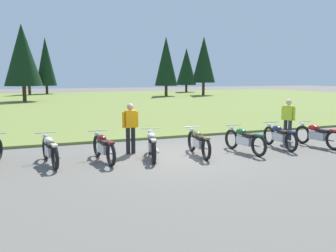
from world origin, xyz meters
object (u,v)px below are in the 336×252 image
Objects in this scene: motorcycle_british_green at (244,140)px; motorcycle_navy at (279,136)px; motorcycle_cream at (50,150)px; motorcycle_red at (317,135)px; motorcycle_silver at (152,144)px; motorcycle_olive at (199,142)px; rider_checking_bike at (288,118)px; motorcycle_maroon at (104,147)px; rider_in_hivis_vest at (130,125)px.

motorcycle_british_green is 1.60m from motorcycle_navy.
motorcycle_red is (9.23, -0.76, 0.00)m from motorcycle_cream.
motorcycle_silver is (3.02, -0.31, 0.00)m from motorcycle_cream.
motorcycle_navy is at bearing -1.83° from motorcycle_silver.
motorcycle_olive is 1.25× the size of rider_checking_bike.
motorcycle_cream is 1.00× the size of motorcycle_olive.
rider_checking_bike reaches higher than motorcycle_maroon.
motorcycle_british_green is 1.26× the size of rider_checking_bike.
motorcycle_cream is at bearing 176.63° from motorcycle_navy.
rider_checking_bike is at bearing 3.88° from motorcycle_maroon.
rider_in_hivis_vest reaches higher than motorcycle_red.
rider_checking_bike is (-0.44, 1.09, 0.51)m from motorcycle_red.
motorcycle_red is 1.26× the size of rider_checking_bike.
motorcycle_silver is at bearing 175.82° from motorcycle_red.
motorcycle_maroon is 4.69m from motorcycle_british_green.
motorcycle_british_green is at bearing -19.03° from rider_in_hivis_vest.
motorcycle_olive is at bearing 174.09° from motorcycle_british_green.
motorcycle_red is at bearing -4.71° from motorcycle_cream.
motorcycle_silver and motorcycle_british_green have the same top height.
motorcycle_silver is 5.83m from rider_checking_bike.
motorcycle_cream is 9.27m from motorcycle_red.
rider_checking_bike is at bearing 2.17° from motorcycle_cream.
motorcycle_olive is at bearing 176.47° from motorcycle_red.
rider_in_hivis_vest is (-6.64, 1.36, 0.51)m from motorcycle_red.
motorcycle_navy is 1.26× the size of rider_in_hivis_vest.
motorcycle_navy is 1.48m from motorcycle_red.
motorcycle_silver is (1.49, -0.15, 0.00)m from motorcycle_maroon.
motorcycle_british_green is (1.63, -0.17, 0.00)m from motorcycle_olive.
motorcycle_red is at bearing -4.46° from motorcycle_maroon.
motorcycle_british_green is 1.00× the size of motorcycle_red.
rider_in_hivis_vest is (2.59, 0.60, 0.51)m from motorcycle_cream.
rider_checking_bike is at bearing 6.32° from motorcycle_silver.
motorcycle_cream is at bearing 174.09° from motorcycle_olive.
motorcycle_olive is at bearing -6.14° from motorcycle_silver.
motorcycle_olive is 1.00× the size of motorcycle_red.
motorcycle_cream is 1.26× the size of rider_checking_bike.
motorcycle_silver is at bearing -64.69° from rider_in_hivis_vest.
motorcycle_cream is 1.00× the size of motorcycle_red.
rider_in_hivis_vest reaches higher than motorcycle_navy.
rider_in_hivis_vest is at bearing 115.31° from motorcycle_silver.
motorcycle_cream is at bearing 175.29° from motorcycle_red.
rider_in_hivis_vest is at bearing 160.97° from motorcycle_british_green.
motorcycle_cream is 1.00× the size of motorcycle_british_green.
motorcycle_cream is 1.26× the size of rider_in_hivis_vest.
motorcycle_red is (4.67, -0.29, 0.00)m from motorcycle_olive.
motorcycle_maroon is (1.53, -0.16, 0.00)m from motorcycle_cream.
motorcycle_olive is 3.22m from motorcycle_navy.
motorcycle_red is 6.80m from rider_in_hivis_vest.
motorcycle_navy is at bearing -141.97° from rider_checking_bike.
motorcycle_british_green is (6.19, -0.64, 0.00)m from motorcycle_cream.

